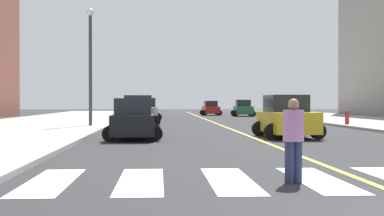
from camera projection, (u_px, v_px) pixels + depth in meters
name	position (u px, v px, depth m)	size (l,w,h in m)	color
crosswalk_paint	(360.00, 179.00, 11.66)	(13.50, 4.00, 0.01)	silver
lane_divider_paint	(209.00, 120.00, 47.59)	(0.16, 80.00, 0.01)	yellow
car_red_nearest	(211.00, 108.00, 66.03)	(2.43, 3.81, 1.67)	red
car_gray_second	(138.00, 112.00, 36.18)	(2.87, 4.51, 1.99)	slate
car_silver_third	(145.00, 110.00, 46.25)	(2.76, 4.30, 1.89)	#B7B7BC
car_yellow_fourth	(287.00, 118.00, 25.13)	(2.72, 4.29, 1.89)	gold
car_black_fifth	(133.00, 120.00, 23.76)	(2.48, 3.92, 1.73)	black
car_green_sixth	(243.00, 109.00, 61.45)	(2.59, 4.06, 1.79)	#236B42
pedestrian_crossing	(293.00, 137.00, 11.13)	(0.41, 0.41, 1.66)	#232847
fire_hydrant	(347.00, 117.00, 36.34)	(0.26, 0.26, 0.89)	red
street_lamp	(90.00, 56.00, 34.38)	(0.44, 0.44, 7.08)	#38383D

